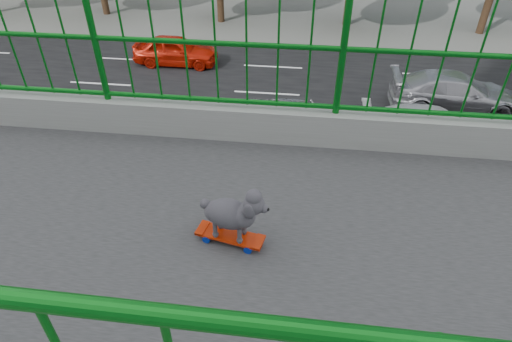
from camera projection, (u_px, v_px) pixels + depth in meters
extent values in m
cube|color=black|center=(259.00, 127.00, 17.40)|extent=(18.00, 90.00, 0.02)
cube|color=#2D2D2F|center=(46.00, 260.00, 3.04)|extent=(3.00, 24.00, 0.50)
cube|color=gray|center=(112.00, 113.00, 3.91)|extent=(0.20, 24.00, 0.30)
cylinder|color=#0B6515|center=(94.00, 38.00, 3.49)|extent=(0.04, 24.00, 0.04)
cylinder|color=#0B6515|center=(94.00, 38.00, 3.49)|extent=(0.06, 0.06, 1.10)
cylinder|color=black|center=(220.00, 0.00, 27.11)|extent=(0.44, 0.44, 2.73)
cylinder|color=black|center=(349.00, 1.00, 26.59)|extent=(0.44, 0.44, 2.87)
cylinder|color=black|center=(486.00, 11.00, 25.39)|extent=(0.44, 0.44, 2.66)
cube|color=red|center=(230.00, 235.00, 2.82)|extent=(0.22, 0.47, 0.02)
cube|color=#99999E|center=(210.00, 232.00, 2.87)|extent=(0.08, 0.05, 0.02)
cylinder|color=#0723A0|center=(214.00, 227.00, 2.92)|extent=(0.03, 0.06, 0.05)
sphere|color=yellow|center=(214.00, 227.00, 2.92)|extent=(0.02, 0.02, 0.02)
cylinder|color=#0723A0|center=(207.00, 239.00, 2.83)|extent=(0.03, 0.06, 0.05)
sphere|color=yellow|center=(207.00, 239.00, 2.83)|extent=(0.02, 0.02, 0.02)
cube|color=#99999E|center=(251.00, 243.00, 2.79)|extent=(0.08, 0.05, 0.02)
cylinder|color=#0723A0|center=(254.00, 237.00, 2.84)|extent=(0.03, 0.06, 0.05)
sphere|color=yellow|center=(254.00, 237.00, 2.84)|extent=(0.02, 0.02, 0.02)
cylinder|color=#0723A0|center=(248.00, 250.00, 2.75)|extent=(0.03, 0.06, 0.05)
sphere|color=yellow|center=(248.00, 250.00, 2.75)|extent=(0.02, 0.02, 0.02)
ellipsoid|color=#2F2C31|center=(229.00, 214.00, 2.70)|extent=(0.25, 0.33, 0.20)
sphere|color=#2F2C31|center=(254.00, 204.00, 2.58)|extent=(0.13, 0.13, 0.13)
sphere|color=black|center=(268.00, 209.00, 2.57)|extent=(0.02, 0.02, 0.02)
sphere|color=#2F2C31|center=(205.00, 204.00, 2.72)|extent=(0.07, 0.07, 0.07)
cylinder|color=#2F2C31|center=(244.00, 226.00, 2.79)|extent=(0.03, 0.03, 0.12)
cylinder|color=#2F2C31|center=(239.00, 235.00, 2.72)|extent=(0.03, 0.03, 0.12)
cylinder|color=#2F2C31|center=(220.00, 221.00, 2.83)|extent=(0.03, 0.03, 0.12)
cylinder|color=#2F2C31|center=(215.00, 229.00, 2.77)|extent=(0.03, 0.03, 0.12)
imported|color=black|center=(110.00, 158.00, 14.39)|extent=(1.62, 4.64, 1.53)
imported|color=#A6A5AB|center=(300.00, 122.00, 16.34)|extent=(2.35, 5.10, 1.42)
imported|color=#A6A5AB|center=(455.00, 92.00, 18.20)|extent=(2.18, 5.36, 1.55)
imported|color=#BB1807|center=(176.00, 50.00, 22.05)|extent=(1.72, 4.28, 1.46)
imported|color=silver|center=(132.00, 230.00, 11.64)|extent=(1.69, 4.86, 1.60)
imported|color=black|center=(492.00, 187.00, 13.20)|extent=(2.42, 5.25, 1.46)
imported|color=silver|center=(432.00, 130.00, 15.83)|extent=(2.12, 5.21, 1.51)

